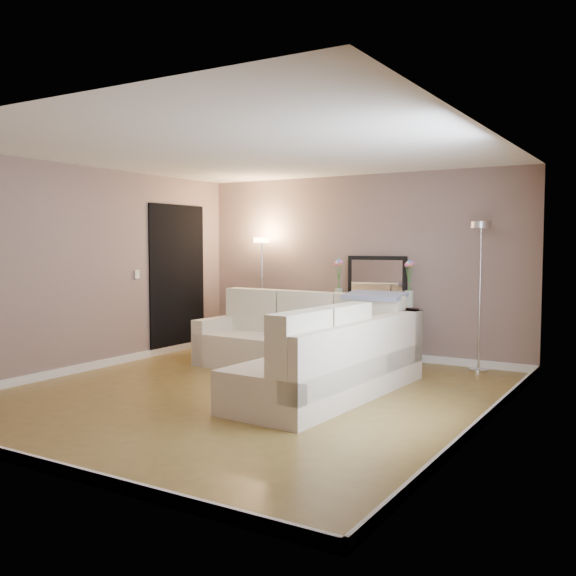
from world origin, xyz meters
The scene contains 23 objects.
floor centered at (0.00, 0.00, -0.01)m, with size 5.00×5.50×0.01m, color olive.
ceiling centered at (0.00, 0.00, 2.60)m, with size 5.00×5.50×0.01m, color white.
wall_back centered at (0.00, 2.76, 1.30)m, with size 5.00×0.02×2.60m, color gray.
wall_front centered at (0.00, -2.76, 1.30)m, with size 5.00×0.02×2.60m, color gray.
wall_left centered at (-2.51, 0.00, 1.30)m, with size 0.02×5.50×2.60m, color gray.
wall_right centered at (2.51, 0.00, 1.30)m, with size 0.02×5.50×2.60m, color gray.
baseboard_back centered at (0.00, 2.73, 0.05)m, with size 5.00×0.03×0.10m, color white.
baseboard_front centered at (0.00, -2.73, 0.05)m, with size 5.00×0.03×0.10m, color white.
baseboard_left centered at (-2.48, 0.00, 0.05)m, with size 0.03×5.50×0.10m, color white.
baseboard_right centered at (2.48, 0.00, 0.05)m, with size 0.03×5.50×0.10m, color white.
doorway centered at (-2.48, 1.70, 1.10)m, with size 0.02×1.20×2.20m, color black.
switch_plate centered at (-2.48, 0.85, 1.20)m, with size 0.02×0.08×0.12m, color white.
sectional_sofa centered at (0.24, 0.87, 0.37)m, with size 2.89×2.88×1.00m.
throw_blanket centered at (0.79, 1.54, 0.99)m, with size 0.72×0.41×0.05m, color gray.
console_table centered at (0.27, 2.49, 0.42)m, with size 1.23×0.40×0.75m.
leaning_mirror centered at (0.34, 2.64, 1.11)m, with size 0.86×0.09×0.67m.
table_decor centered at (0.35, 2.45, 0.80)m, with size 0.52×0.12×0.12m.
flower_vase_left centered at (-0.16, 2.46, 1.04)m, with size 0.14×0.12×0.64m.
flower_vase_right centered at (0.86, 2.52, 1.04)m, with size 0.14×0.12×0.64m.
floor_lamp_lit centered at (-1.49, 2.49, 1.21)m, with size 0.30×0.30×1.71m.
floor_lamp_unlit centered at (1.81, 2.50, 1.34)m, with size 0.34×0.34×1.90m.
charcoal_rug centered at (-1.49, 2.15, 0.01)m, with size 1.12×0.84×0.01m, color black.
black_bag centered at (-1.64, 2.01, 0.18)m, with size 0.32×0.22×0.20m, color black.
Camera 1 is at (3.90, -5.65, 1.63)m, focal length 40.00 mm.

